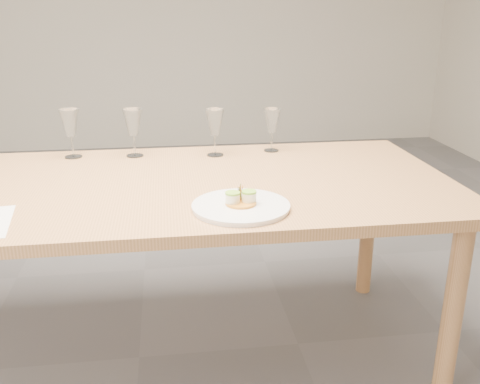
{
  "coord_description": "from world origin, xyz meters",
  "views": [
    {
      "loc": [
        0.15,
        -1.88,
        1.36
      ],
      "look_at": [
        0.38,
        -0.29,
        0.8
      ],
      "focal_mm": 40.0,
      "sensor_mm": 36.0,
      "label": 1
    }
  ],
  "objects": [
    {
      "name": "wine_glass_1",
      "position": [
        -0.24,
        0.39,
        0.89
      ],
      "size": [
        0.08,
        0.08,
        0.21
      ],
      "color": "white",
      "rests_on": "dining_table"
    },
    {
      "name": "wine_glass_3",
      "position": [
        0.36,
        0.34,
        0.89
      ],
      "size": [
        0.08,
        0.08,
        0.2
      ],
      "color": "white",
      "rests_on": "dining_table"
    },
    {
      "name": "dining_table",
      "position": [
        0.0,
        0.0,
        0.68
      ],
      "size": [
        2.4,
        1.0,
        0.75
      ],
      "color": "tan",
      "rests_on": "ground"
    },
    {
      "name": "wine_glass_4",
      "position": [
        0.61,
        0.38,
        0.88
      ],
      "size": [
        0.08,
        0.08,
        0.19
      ],
      "color": "white",
      "rests_on": "dining_table"
    },
    {
      "name": "wine_glass_2",
      "position": [
        0.01,
        0.38,
        0.89
      ],
      "size": [
        0.08,
        0.08,
        0.2
      ],
      "color": "white",
      "rests_on": "dining_table"
    },
    {
      "name": "dinner_plate",
      "position": [
        0.38,
        -0.31,
        0.76
      ],
      "size": [
        0.31,
        0.31,
        0.08
      ],
      "rotation": [
        0.0,
        0.0,
        -0.3
      ],
      "color": "white",
      "rests_on": "dining_table"
    },
    {
      "name": "ground",
      "position": [
        0.0,
        0.0,
        0.0
      ],
      "size": [
        7.0,
        7.0,
        0.0
      ],
      "primitive_type": "plane",
      "color": "slate",
      "rests_on": "ground"
    }
  ]
}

